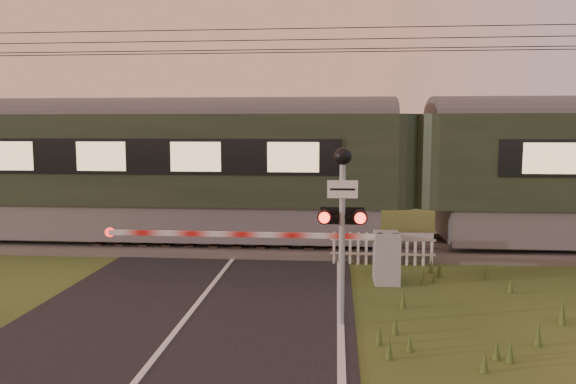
# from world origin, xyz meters

# --- Properties ---
(ground) EXTENTS (160.00, 160.00, 0.00)m
(ground) POSITION_xyz_m (0.00, 0.00, 0.00)
(ground) COLOR #264119
(ground) RESTS_ON ground
(road) EXTENTS (6.00, 140.00, 0.03)m
(road) POSITION_xyz_m (0.02, -0.23, 0.01)
(road) COLOR black
(road) RESTS_ON ground
(track_bed) EXTENTS (140.00, 3.40, 0.39)m
(track_bed) POSITION_xyz_m (0.00, 6.50, 0.07)
(track_bed) COLOR #47423D
(track_bed) RESTS_ON ground
(overhead_wires) EXTENTS (120.00, 0.62, 0.62)m
(overhead_wires) POSITION_xyz_m (0.00, 6.50, 5.72)
(overhead_wires) COLOR black
(overhead_wires) RESTS_ON ground
(train) EXTENTS (42.08, 2.90, 3.92)m
(train) POSITION_xyz_m (4.72, 6.50, 2.24)
(train) COLOR slate
(train) RESTS_ON ground
(boom_gate) EXTENTS (7.40, 0.84, 1.12)m
(boom_gate) POSITION_xyz_m (3.39, 3.07, 0.62)
(boom_gate) COLOR gray
(boom_gate) RESTS_ON ground
(crossing_signal) EXTENTS (0.78, 0.34, 3.07)m
(crossing_signal) POSITION_xyz_m (2.76, 0.20, 2.11)
(crossing_signal) COLOR gray
(crossing_signal) RESTS_ON ground
(picket_fence) EXTENTS (2.60, 0.07, 0.82)m
(picket_fence) POSITION_xyz_m (3.81, 4.60, 0.41)
(picket_fence) COLOR silver
(picket_fence) RESTS_ON ground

